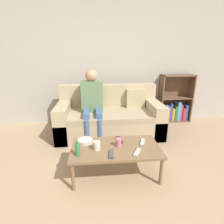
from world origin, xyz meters
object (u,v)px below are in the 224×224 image
object	(u,v)px
bookshelf	(174,104)
tv_remote_2	(137,152)
tv_remote_3	(119,140)
couch	(110,118)
cup_far	(97,146)
snack_bowl	(85,141)
tv_remote_1	(111,154)
tv_remote_0	(143,142)
cup_near	(119,142)
coffee_table	(116,149)
person_adult	(92,99)
bottle	(78,149)

from	to	relation	value
bookshelf	tv_remote_2	bearing A→B (deg)	-123.94
tv_remote_3	bookshelf	bearing A→B (deg)	39.54
couch	bookshelf	bearing A→B (deg)	19.77
couch	cup_far	world-z (taller)	couch
bookshelf	couch	bearing A→B (deg)	-160.23
tv_remote_3	snack_bowl	bearing A→B (deg)	173.71
tv_remote_1	tv_remote_2	world-z (taller)	same
tv_remote_0	tv_remote_3	size ratio (longest dim) A/B	1.01
cup_near	tv_remote_1	size ratio (longest dim) A/B	0.60
coffee_table	tv_remote_0	distance (m)	0.37
cup_far	tv_remote_2	world-z (taller)	cup_far
person_adult	cup_near	world-z (taller)	person_adult
cup_near	tv_remote_3	distance (m)	0.15
coffee_table	tv_remote_1	size ratio (longest dim) A/B	6.22
bookshelf	tv_remote_3	size ratio (longest dim) A/B	5.93
cup_near	tv_remote_1	xyz separation A→B (m)	(-0.11, -0.19, -0.04)
snack_bowl	tv_remote_1	bearing A→B (deg)	-45.85
couch	person_adult	size ratio (longest dim) A/B	1.57
person_adult	cup_far	world-z (taller)	person_adult
tv_remote_2	tv_remote_3	size ratio (longest dim) A/B	0.98
cup_near	cup_far	bearing A→B (deg)	-167.79
couch	tv_remote_3	bearing A→B (deg)	-87.95
cup_far	tv_remote_0	bearing A→B (deg)	10.68
tv_remote_3	bottle	bearing A→B (deg)	-157.08
bookshelf	tv_remote_0	size ratio (longest dim) A/B	5.89
cup_far	bottle	xyz separation A→B (m)	(-0.21, -0.10, 0.02)
coffee_table	cup_near	world-z (taller)	cup_near
tv_remote_1	bottle	bearing A→B (deg)	-177.53
snack_bowl	tv_remote_3	bearing A→B (deg)	1.78
cup_near	tv_remote_0	distance (m)	0.32
cup_near	tv_remote_2	xyz separation A→B (m)	(0.19, -0.18, -0.04)
couch	person_adult	bearing A→B (deg)	-165.69
bottle	cup_far	bearing A→B (deg)	26.13
cup_far	bottle	world-z (taller)	bottle
couch	tv_remote_3	xyz separation A→B (m)	(0.04, -1.06, 0.09)
coffee_table	tv_remote_1	world-z (taller)	tv_remote_1
cup_far	tv_remote_2	bearing A→B (deg)	-15.42
snack_bowl	bottle	size ratio (longest dim) A/B	1.06
tv_remote_3	tv_remote_0	bearing A→B (deg)	-25.84
bookshelf	person_adult	xyz separation A→B (m)	(-1.82, -0.62, 0.32)
cup_far	tv_remote_3	bearing A→B (deg)	34.19
person_adult	snack_bowl	xyz separation A→B (m)	(-0.08, -0.99, -0.30)
tv_remote_3	bottle	distance (m)	0.60
bookshelf	snack_bowl	distance (m)	2.49
bookshelf	snack_bowl	xyz separation A→B (m)	(-1.90, -1.61, 0.01)
snack_bowl	cup_near	bearing A→B (deg)	-17.48
tv_remote_0	tv_remote_3	distance (m)	0.30
tv_remote_0	coffee_table	bearing A→B (deg)	-148.16
cup_near	tv_remote_2	world-z (taller)	cup_near
tv_remote_2	cup_near	bearing A→B (deg)	165.84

